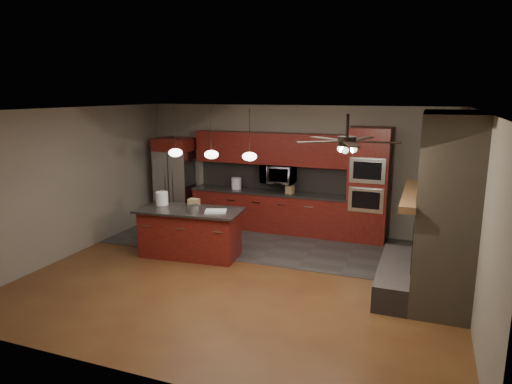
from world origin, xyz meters
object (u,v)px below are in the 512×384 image
at_px(white_bucket, 162,198).
at_px(microwave, 278,174).
at_px(oven_tower, 368,185).
at_px(refrigerator, 176,180).
at_px(paint_tray, 216,211).
at_px(kitchen_island, 190,232).
at_px(counter_box, 290,189).
at_px(counter_bucket, 236,183).
at_px(paint_can, 193,209).
at_px(cardboard_box, 194,202).

bearing_deg(white_bucket, microwave, 50.19).
height_order(oven_tower, white_bucket, oven_tower).
height_order(refrigerator, paint_tray, refrigerator).
relative_size(kitchen_island, paint_tray, 5.36).
height_order(refrigerator, counter_box, refrigerator).
distance_m(paint_tray, counter_bucket, 2.21).
bearing_deg(microwave, white_bucket, -129.81).
xyz_separation_m(refrigerator, paint_can, (1.66, -2.23, -0.02)).
bearing_deg(cardboard_box, kitchen_island, -79.41).
bearing_deg(kitchen_island, refrigerator, 120.59).
bearing_deg(oven_tower, kitchen_island, -144.83).
distance_m(microwave, white_bucket, 2.69).
distance_m(microwave, refrigerator, 2.55).
distance_m(kitchen_island, cardboard_box, 0.61).
bearing_deg(paint_can, refrigerator, 126.76).
relative_size(oven_tower, paint_can, 11.78).
bearing_deg(microwave, paint_tray, -102.49).
relative_size(kitchen_island, white_bucket, 7.95).
xyz_separation_m(white_bucket, counter_box, (2.02, 1.96, -0.06)).
height_order(microwave, cardboard_box, microwave).
height_order(kitchen_island, paint_tray, paint_tray).
distance_m(oven_tower, white_bucket, 4.20).
bearing_deg(counter_box, oven_tower, 17.72).
distance_m(cardboard_box, counter_bucket, 1.83).
bearing_deg(microwave, refrigerator, -177.03).
bearing_deg(cardboard_box, white_bucket, -164.99).
relative_size(kitchen_island, cardboard_box, 10.05).
height_order(white_bucket, counter_bucket, white_bucket).
xyz_separation_m(refrigerator, white_bucket, (0.81, -1.93, 0.04)).
xyz_separation_m(white_bucket, paint_tray, (1.23, -0.14, -0.11)).
bearing_deg(white_bucket, counter_bucket, 70.18).
bearing_deg(counter_box, microwave, 177.96).
bearing_deg(counter_box, kitchen_island, -106.60).
bearing_deg(kitchen_island, oven_tower, 29.93).
distance_m(cardboard_box, counter_box, 2.27).
xyz_separation_m(kitchen_island, paint_tray, (0.56, -0.01, 0.47)).
bearing_deg(paint_tray, counter_box, 49.88).
bearing_deg(refrigerator, kitchen_island, -54.17).
bearing_deg(oven_tower, white_bucket, -151.54).
xyz_separation_m(oven_tower, counter_box, (-1.67, -0.04, -0.20)).
relative_size(oven_tower, white_bucket, 9.25).
relative_size(cardboard_box, counter_bucket, 0.79).
height_order(oven_tower, counter_bucket, oven_tower).
relative_size(paint_can, paint_tray, 0.53).
distance_m(white_bucket, paint_tray, 1.24).
relative_size(refrigerator, counter_bucket, 7.90).
xyz_separation_m(microwave, counter_box, (0.30, -0.10, -0.31)).
height_order(microwave, paint_can, microwave).
relative_size(oven_tower, counter_bucket, 9.29).
xyz_separation_m(microwave, white_bucket, (-1.71, -2.06, -0.25)).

